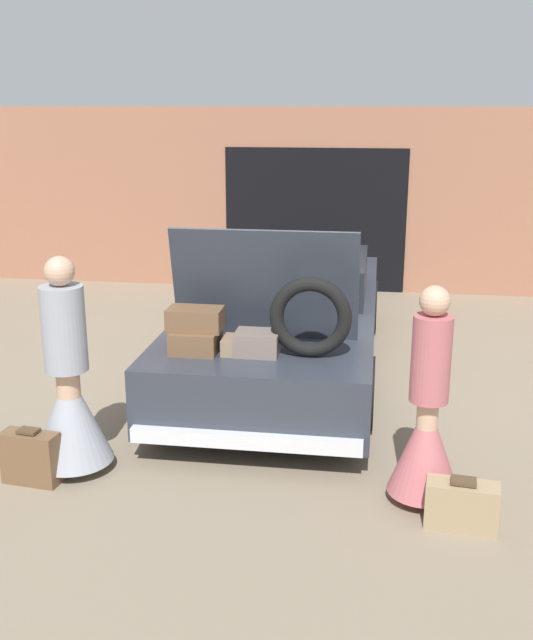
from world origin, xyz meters
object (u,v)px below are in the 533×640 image
object	(u,v)px
car	(285,319)
suitcase_beside_right_person	(462,505)
person_left	(69,397)
person_right	(427,427)
suitcase_beside_left_person	(31,457)

from	to	relation	value
car	suitcase_beside_right_person	bearing A→B (deg)	-62.03
car	suitcase_beside_right_person	xyz separation A→B (m)	(1.63, -3.06, -0.40)
person_left	person_right	xyz separation A→B (m)	(2.76, -0.10, -0.03)
person_right	person_left	bearing A→B (deg)	89.43
suitcase_beside_left_person	suitcase_beside_right_person	size ratio (longest dim) A/B	0.90
person_right	suitcase_beside_left_person	bearing A→B (deg)	94.65
car	person_left	size ratio (longest dim) A/B	2.87
car	person_right	bearing A→B (deg)	-63.14
suitcase_beside_right_person	car	bearing A→B (deg)	117.97
person_right	suitcase_beside_right_person	size ratio (longest dim) A/B	3.19
person_left	suitcase_beside_left_person	world-z (taller)	person_left
person_left	suitcase_beside_left_person	bearing A→B (deg)	-42.04
car	suitcase_beside_left_person	distance (m)	3.33
car	person_right	distance (m)	3.06
car	person_right	xyz separation A→B (m)	(1.38, -2.73, 0.02)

